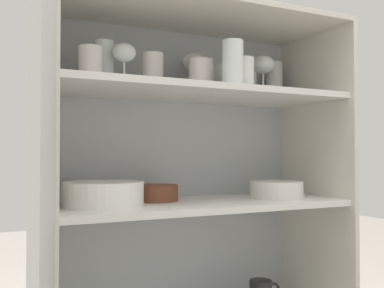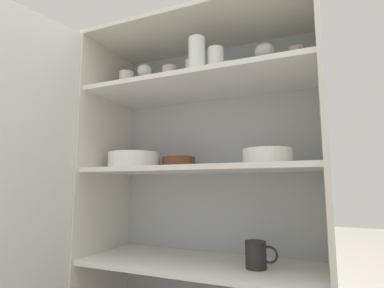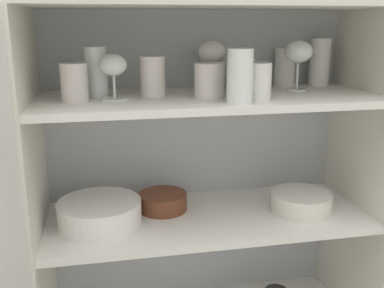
% 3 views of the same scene
% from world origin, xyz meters
% --- Properties ---
extents(cupboard_back_panel, '(0.98, 0.02, 1.27)m').
position_xyz_m(cupboard_back_panel, '(0.00, 0.38, 0.63)').
color(cupboard_back_panel, '#B2B7BC').
rests_on(cupboard_back_panel, ground_plane).
extents(cupboard_side_left, '(0.02, 0.41, 1.27)m').
position_xyz_m(cupboard_side_left, '(-0.48, 0.19, 0.63)').
color(cupboard_side_left, silver).
rests_on(cupboard_side_left, ground_plane).
extents(cupboard_side_right, '(0.02, 0.41, 1.27)m').
position_xyz_m(cupboard_side_right, '(0.48, 0.19, 0.63)').
color(cupboard_side_right, silver).
rests_on(cupboard_side_right, ground_plane).
extents(cupboard_top_panel, '(0.98, 0.41, 0.02)m').
position_xyz_m(cupboard_top_panel, '(0.00, 0.19, 1.28)').
color(cupboard_top_panel, silver).
rests_on(cupboard_top_panel, cupboard_side_left).
extents(shelf_board_middle, '(0.94, 0.37, 0.02)m').
position_xyz_m(shelf_board_middle, '(0.00, 0.19, 0.66)').
color(shelf_board_middle, white).
extents(shelf_board_upper, '(0.94, 0.37, 0.02)m').
position_xyz_m(shelf_board_upper, '(0.00, 0.19, 1.02)').
color(shelf_board_upper, white).
extents(tumbler_glass_0, '(0.06, 0.06, 0.13)m').
position_xyz_m(tumbler_glass_0, '(-0.30, 0.22, 1.10)').
color(tumbler_glass_0, white).
rests_on(tumbler_glass_0, shelf_board_upper).
extents(tumbler_glass_1, '(0.07, 0.07, 0.10)m').
position_xyz_m(tumbler_glass_1, '(-0.36, 0.16, 1.08)').
color(tumbler_glass_1, silver).
rests_on(tumbler_glass_1, shelf_board_upper).
extents(tumbler_glass_2, '(0.08, 0.08, 0.09)m').
position_xyz_m(tumbler_glass_2, '(-0.01, 0.15, 1.08)').
color(tumbler_glass_2, silver).
rests_on(tumbler_glass_2, shelf_board_upper).
extents(tumbler_glass_3, '(0.07, 0.07, 0.15)m').
position_xyz_m(tumbler_glass_3, '(0.39, 0.32, 1.11)').
color(tumbler_glass_3, white).
rests_on(tumbler_glass_3, shelf_board_upper).
extents(tumbler_glass_4, '(0.07, 0.07, 0.11)m').
position_xyz_m(tumbler_glass_4, '(-0.15, 0.20, 1.09)').
color(tumbler_glass_4, silver).
rests_on(tumbler_glass_4, shelf_board_upper).
extents(tumbler_glass_5, '(0.06, 0.06, 0.12)m').
position_xyz_m(tumbler_glass_5, '(0.28, 0.32, 1.09)').
color(tumbler_glass_5, white).
rests_on(tumbler_glass_5, shelf_board_upper).
extents(tumbler_glass_6, '(0.06, 0.06, 0.14)m').
position_xyz_m(tumbler_glass_6, '(0.05, 0.05, 1.10)').
color(tumbler_glass_6, white).
rests_on(tumbler_glass_6, shelf_board_upper).
extents(tumbler_glass_7, '(0.07, 0.07, 0.10)m').
position_xyz_m(tumbler_glass_7, '(0.11, 0.09, 1.08)').
color(tumbler_glass_7, white).
rests_on(tumbler_glass_7, shelf_board_upper).
extents(tumbler_glass_8, '(0.07, 0.07, 0.10)m').
position_xyz_m(tumbler_glass_8, '(0.11, 0.23, 1.08)').
color(tumbler_glass_8, white).
rests_on(tumbler_glass_8, shelf_board_upper).
extents(wine_glass_0, '(0.08, 0.08, 0.15)m').
position_xyz_m(wine_glass_0, '(0.03, 0.29, 1.14)').
color(wine_glass_0, white).
rests_on(wine_glass_0, shelf_board_upper).
extents(wine_glass_1, '(0.07, 0.07, 0.12)m').
position_xyz_m(wine_glass_1, '(-0.26, 0.16, 1.12)').
color(wine_glass_1, white).
rests_on(wine_glass_1, shelf_board_upper).
extents(wine_glass_2, '(0.08, 0.08, 0.15)m').
position_xyz_m(wine_glass_2, '(0.28, 0.22, 1.14)').
color(wine_glass_2, white).
rests_on(wine_glass_2, shelf_board_upper).
extents(plate_stack_white, '(0.23, 0.23, 0.07)m').
position_xyz_m(plate_stack_white, '(-0.32, 0.18, 0.71)').
color(plate_stack_white, white).
rests_on(plate_stack_white, shelf_board_middle).
extents(mixing_bowl_large, '(0.18, 0.18, 0.06)m').
position_xyz_m(mixing_bowl_large, '(0.28, 0.15, 0.71)').
color(mixing_bowl_large, silver).
rests_on(mixing_bowl_large, shelf_board_middle).
extents(serving_bowl_small, '(0.15, 0.15, 0.05)m').
position_xyz_m(serving_bowl_small, '(-0.13, 0.25, 0.70)').
color(serving_bowl_small, brown).
rests_on(serving_bowl_small, shelf_board_middle).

